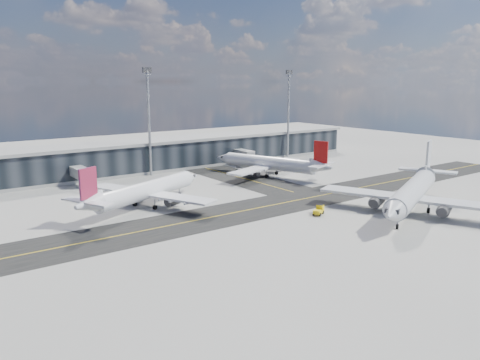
# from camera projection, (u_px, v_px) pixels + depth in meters

# --- Properties ---
(ground) EXTENTS (300.00, 300.00, 0.00)m
(ground) POSITION_uv_depth(u_px,v_px,m) (260.00, 215.00, 90.42)
(ground) COLOR gray
(ground) RESTS_ON ground
(taxiway_lanes) EXTENTS (180.00, 63.00, 0.03)m
(taxiway_lanes) POSITION_uv_depth(u_px,v_px,m) (243.00, 200.00, 101.16)
(taxiway_lanes) COLOR black
(taxiway_lanes) RESTS_ON ground
(terminal_concourse) EXTENTS (152.00, 19.80, 8.80)m
(terminal_concourse) POSITION_uv_depth(u_px,v_px,m) (140.00, 157.00, 133.04)
(terminal_concourse) COLOR black
(terminal_concourse) RESTS_ON ground
(floodlight_masts) EXTENTS (102.50, 0.70, 28.90)m
(floodlight_masts) POSITION_uv_depth(u_px,v_px,m) (149.00, 118.00, 125.15)
(floodlight_masts) COLOR gray
(floodlight_masts) RESTS_ON ground
(airliner_af) EXTENTS (34.13, 29.47, 10.59)m
(airliner_af) POSITION_uv_depth(u_px,v_px,m) (145.00, 191.00, 94.79)
(airliner_af) COLOR white
(airliner_af) RESTS_ON ground
(airliner_redtail) EXTENTS (30.15, 34.92, 10.63)m
(airliner_redtail) POSITION_uv_depth(u_px,v_px,m) (271.00, 163.00, 126.48)
(airliner_redtail) COLOR white
(airliner_redtail) RESTS_ON ground
(airliner_near) EXTENTS (39.62, 34.21, 12.29)m
(airliner_near) POSITION_uv_depth(u_px,v_px,m) (413.00, 192.00, 91.72)
(airliner_near) COLOR silver
(airliner_near) RESTS_ON ground
(baggage_tug) EXTENTS (3.20, 2.48, 1.81)m
(baggage_tug) POSITION_uv_depth(u_px,v_px,m) (319.00, 210.00, 90.42)
(baggage_tug) COLOR yellow
(baggage_tug) RESTS_ON ground
(service_van) EXTENTS (3.63, 5.90, 1.52)m
(service_van) POSITION_uv_depth(u_px,v_px,m) (246.00, 165.00, 138.94)
(service_van) COLOR white
(service_van) RESTS_ON ground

